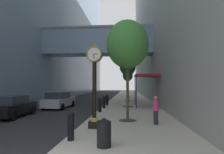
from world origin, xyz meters
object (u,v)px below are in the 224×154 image
Objects in this scene: street_tree_mid_near at (128,55)px; car_silver_near at (59,100)px; bollard_sixth at (107,100)px; street_tree_far at (128,76)px; street_tree_near at (127,45)px; street_clock at (94,81)px; car_black_mid at (12,107)px; pedestrian_walking at (156,109)px; bollard_third at (94,109)px; street_tree_mid_far at (128,67)px; bollard_fourth at (100,105)px; trash_bin at (104,132)px; bollard_nearest at (71,125)px; bollard_fifth at (104,102)px.

street_tree_mid_near reaches higher than car_silver_near.
bollard_sixth is 14.65m from street_tree_far.
street_tree_near is at bearing -45.21° from car_silver_near.
street_clock is 7.93m from car_black_mid.
car_silver_near is at bearing -113.62° from street_tree_far.
street_tree_near is at bearing 146.15° from pedestrian_walking.
car_silver_near reaches higher than bollard_third.
street_tree_mid_far reaches higher than street_tree_far.
bollard_fourth is at bearing -35.92° from car_silver_near.
bollard_fourth is at bearing 95.37° from street_clock.
street_tree_mid_near is 4.21× the size of pedestrian_walking.
street_tree_near is (2.29, -9.10, 4.20)m from bollard_sixth.
car_silver_near reaches higher than trash_bin.
street_tree_mid_near is 1.55× the size of car_black_mid.
bollard_nearest is 5.45m from bollard_third.
bollard_sixth is 10.27m from street_tree_near.
bollard_fifth is 0.19× the size of street_tree_mid_far.
bollard_nearest is at bearing -90.00° from bollard_third.
car_silver_near is at bearing -174.82° from street_tree_mid_near.
bollard_sixth is at bearing 95.73° from trash_bin.
car_black_mid is (-6.79, 3.67, -1.80)m from street_clock.
street_tree_far is at bearing 84.14° from bollard_third.
street_tree_far is at bearing 80.78° from bollard_sixth.
street_tree_far is at bearing 88.29° from trash_bin.
car_silver_near is at bearing 144.08° from bollard_fourth.
street_clock is at bearing -95.61° from street_tree_mid_far.
street_tree_mid_near reaches higher than bollard_third.
car_silver_near is 1.08× the size of car_black_mid.
street_tree_far reaches higher than car_black_mid.
street_tree_far is at bearing 85.28° from bollard_nearest.
street_tree_mid_near reaches higher than bollard_sixth.
bollard_third is at bearing -90.00° from bollard_fourth.
bollard_third is at bearing -95.86° from street_tree_far.
pedestrian_walking is at bearing -84.50° from street_tree_mid_far.
street_tree_mid_near is 8.46m from car_silver_near.
bollard_third is at bearing -90.00° from bollard_sixth.
trash_bin is (0.89, -3.02, -1.89)m from street_clock.
bollard_fifth is at bearing 109.74° from street_tree_near.
bollard_third and bollard_sixth have the same top height.
car_silver_near is (-6.19, 12.33, 0.11)m from trash_bin.
pedestrian_walking is (3.88, -7.44, 0.24)m from bollard_fifth.
street_tree_near is 10.82m from car_silver_near.
street_tree_mid_far is 5.93× the size of trash_bin.
trash_bin is at bearing -92.34° from street_tree_mid_far.
bollard_third is at bearing -90.00° from bollard_fifth.
car_silver_near is 5.82m from car_black_mid.
bollard_fourth is 5.87m from car_silver_near.
bollard_nearest is 0.17× the size of street_tree_mid_near.
street_tree_near reaches higher than bollard_third.
street_tree_near is at bearing -57.92° from bollard_fourth.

